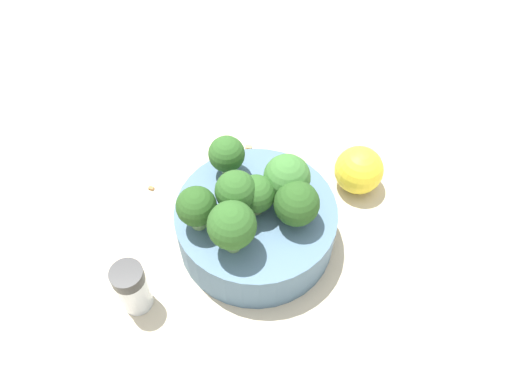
{
  "coord_description": "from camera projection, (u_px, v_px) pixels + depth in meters",
  "views": [
    {
      "loc": [
        0.21,
        0.2,
        0.47
      ],
      "look_at": [
        0.0,
        0.0,
        0.08
      ],
      "focal_mm": 35.0,
      "sensor_mm": 36.0,
      "label": 1
    }
  ],
  "objects": [
    {
      "name": "broccoli_floret_3",
      "position": [
        227.0,
        155.0,
        0.51
      ],
      "size": [
        0.04,
        0.04,
        0.05
      ],
      "color": "#84AD66",
      "rests_on": "bowl"
    },
    {
      "name": "almond_crumb_0",
      "position": [
        237.0,
        153.0,
        0.62
      ],
      "size": [
        0.01,
        0.01,
        0.01
      ],
      "primitive_type": "cube",
      "rotation": [
        0.0,
        0.0,
        3.41
      ],
      "color": "#AD7F4C",
      "rests_on": "ground_plane"
    },
    {
      "name": "broccoli_floret_5",
      "position": [
        297.0,
        204.0,
        0.48
      ],
      "size": [
        0.04,
        0.04,
        0.05
      ],
      "color": "#84AD66",
      "rests_on": "bowl"
    },
    {
      "name": "pepper_shaker",
      "position": [
        132.0,
        288.0,
        0.48
      ],
      "size": [
        0.03,
        0.03,
        0.06
      ],
      "color": "silver",
      "rests_on": "ground_plane"
    },
    {
      "name": "almond_crumb_1",
      "position": [
        178.0,
        214.0,
        0.56
      ],
      "size": [
        0.01,
        0.01,
        0.01
      ],
      "primitive_type": "cube",
      "rotation": [
        0.0,
        0.0,
        2.84
      ],
      "color": "olive",
      "rests_on": "ground_plane"
    },
    {
      "name": "bowl",
      "position": [
        256.0,
        224.0,
        0.53
      ],
      "size": [
        0.17,
        0.17,
        0.05
      ],
      "primitive_type": "cylinder",
      "color": "slate",
      "rests_on": "ground_plane"
    },
    {
      "name": "ground_plane",
      "position": [
        256.0,
        238.0,
        0.55
      ],
      "size": [
        3.0,
        3.0,
        0.0
      ],
      "primitive_type": "plane",
      "color": "beige"
    },
    {
      "name": "broccoli_floret_4",
      "position": [
        197.0,
        207.0,
        0.47
      ],
      "size": [
        0.04,
        0.04,
        0.05
      ],
      "color": "#84AD66",
      "rests_on": "bowl"
    },
    {
      "name": "lemon_wedge",
      "position": [
        359.0,
        170.0,
        0.57
      ],
      "size": [
        0.06,
        0.06,
        0.06
      ],
      "primitive_type": "sphere",
      "color": "yellow",
      "rests_on": "ground_plane"
    },
    {
      "name": "broccoli_floret_2",
      "position": [
        259.0,
        193.0,
        0.48
      ],
      "size": [
        0.04,
        0.04,
        0.05
      ],
      "color": "#7A9E5B",
      "rests_on": "bowl"
    },
    {
      "name": "almond_crumb_2",
      "position": [
        151.0,
        188.0,
        0.58
      ],
      "size": [
        0.01,
        0.01,
        0.01
      ],
      "primitive_type": "cube",
      "rotation": [
        0.0,
        0.0,
        5.1
      ],
      "color": "olive",
      "rests_on": "ground_plane"
    },
    {
      "name": "broccoli_floret_6",
      "position": [
        287.0,
        178.0,
        0.49
      ],
      "size": [
        0.05,
        0.05,
        0.05
      ],
      "color": "#7A9E5B",
      "rests_on": "bowl"
    },
    {
      "name": "broccoli_floret_0",
      "position": [
        236.0,
        192.0,
        0.47
      ],
      "size": [
        0.04,
        0.04,
        0.06
      ],
      "color": "#84AD66",
      "rests_on": "bowl"
    },
    {
      "name": "almond_crumb_3",
      "position": [
        138.0,
        298.0,
        0.5
      ],
      "size": [
        0.01,
        0.01,
        0.01
      ],
      "primitive_type": "cube",
      "rotation": [
        0.0,
        0.0,
        0.19
      ],
      "color": "olive",
      "rests_on": "ground_plane"
    },
    {
      "name": "almond_crumb_4",
      "position": [
        248.0,
        146.0,
        0.62
      ],
      "size": [
        0.01,
        0.01,
        0.01
      ],
      "primitive_type": "cube",
      "rotation": [
        0.0,
        0.0,
        2.18
      ],
      "color": "tan",
      "rests_on": "ground_plane"
    },
    {
      "name": "broccoli_floret_1",
      "position": [
        232.0,
        226.0,
        0.45
      ],
      "size": [
        0.05,
        0.05,
        0.06
      ],
      "color": "#84AD66",
      "rests_on": "bowl"
    }
  ]
}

